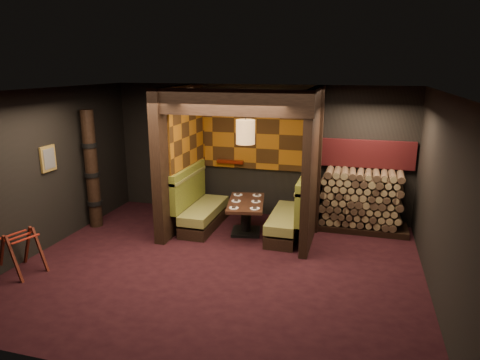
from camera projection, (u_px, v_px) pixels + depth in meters
name	position (u px, v px, depth m)	size (l,w,h in m)	color
floor	(219.00, 267.00, 7.09)	(6.50, 5.50, 0.02)	black
ceiling	(216.00, 91.00, 6.36)	(6.50, 5.50, 0.02)	black
wall_back	(258.00, 151.00, 9.29)	(6.50, 0.02, 2.85)	black
wall_front	(127.00, 256.00, 4.16)	(6.50, 0.02, 2.85)	black
wall_left	(43.00, 170.00, 7.58)	(0.02, 5.50, 2.85)	black
wall_right	(442.00, 201.00, 5.87)	(0.02, 5.50, 2.85)	black
partition_left	(180.00, 158.00, 8.61)	(0.20, 2.20, 2.85)	black
partition_right	(313.00, 165.00, 7.97)	(0.15, 2.10, 2.85)	black
header_beam	(229.00, 103.00, 7.07)	(2.85, 0.18, 0.44)	black
tapa_back_panel	(257.00, 133.00, 9.15)	(2.40, 0.06, 1.55)	#955410
tapa_side_panel	(189.00, 136.00, 8.63)	(0.04, 1.85, 1.45)	#955410
lacquer_shelf	(230.00, 162.00, 9.41)	(0.60, 0.12, 0.07)	#5B1406
booth_bench_left	(200.00, 208.00, 8.77)	(0.68, 1.60, 1.14)	black
booth_bench_right	(291.00, 216.00, 8.28)	(0.68, 1.60, 1.14)	black
dining_table	(246.00, 213.00, 8.40)	(0.90, 1.35, 0.66)	black
place_settings	(246.00, 201.00, 8.34)	(0.72, 1.09, 0.03)	white
pendant_lamp	(246.00, 132.00, 7.94)	(0.35, 0.35, 1.04)	#A17543
framed_picture	(48.00, 159.00, 7.61)	(0.05, 0.36, 0.46)	olive
luggage_rack	(21.00, 250.00, 6.80)	(0.79, 0.65, 0.75)	#4A170D
totem_column	(92.00, 170.00, 8.61)	(0.31, 0.31, 2.40)	black
firewood_stack	(364.00, 201.00, 8.52)	(1.73, 0.70, 1.22)	black
mosaic_header	(368.00, 154.00, 8.60)	(1.83, 0.10, 0.56)	maroon
bay_front_post	(319.00, 163.00, 8.18)	(0.08, 0.08, 2.85)	black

